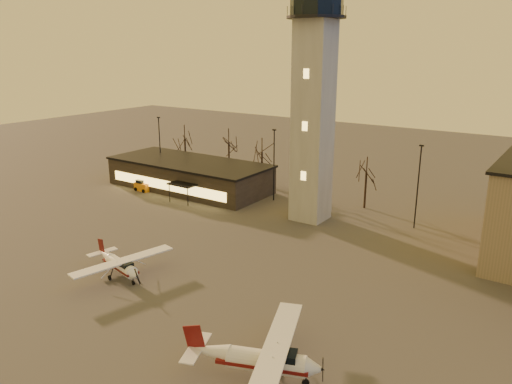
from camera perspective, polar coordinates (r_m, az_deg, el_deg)
ground at (r=42.03m, az=-14.33°, el=-14.15°), size 220.00×220.00×0.00m
control_tower at (r=60.37m, az=6.65°, el=11.78°), size 6.80×6.80×32.60m
terminal at (r=76.87m, az=-7.63°, el=1.98°), size 25.40×12.20×4.30m
light_poles at (r=62.79m, az=7.16°, el=1.82°), size 58.50×12.25×10.14m
tree_row at (r=76.58m, az=0.53°, el=4.97°), size 37.20×9.20×8.80m
cessna_front at (r=34.10m, az=1.45°, el=-19.15°), size 9.94×12.10×3.41m
cessna_rear at (r=48.91m, az=-15.05°, el=-8.44°), size 8.03×10.06×2.77m
service_cart at (r=77.25m, az=-12.80°, el=0.61°), size 2.67×1.76×1.65m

